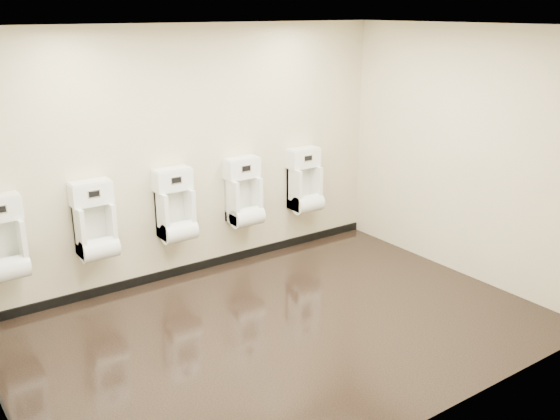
% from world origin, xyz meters
% --- Properties ---
extents(ground, '(5.00, 3.50, 0.00)m').
position_xyz_m(ground, '(0.00, 0.00, 0.00)').
color(ground, black).
rests_on(ground, ground).
extents(ceiling, '(5.00, 3.50, 0.00)m').
position_xyz_m(ceiling, '(0.00, 0.00, 2.80)').
color(ceiling, white).
extents(back_wall, '(5.00, 0.02, 2.80)m').
position_xyz_m(back_wall, '(0.00, 1.75, 1.40)').
color(back_wall, beige).
rests_on(back_wall, ground).
extents(front_wall, '(5.00, 0.02, 2.80)m').
position_xyz_m(front_wall, '(0.00, -1.75, 1.40)').
color(front_wall, beige).
rests_on(front_wall, ground).
extents(right_wall, '(0.02, 3.50, 2.80)m').
position_xyz_m(right_wall, '(2.50, 0.00, 1.40)').
color(right_wall, beige).
rests_on(right_wall, ground).
extents(skirting_back, '(5.00, 0.02, 0.10)m').
position_xyz_m(skirting_back, '(0.00, 1.74, 0.05)').
color(skirting_back, black).
rests_on(skirting_back, ground).
extents(skirting_left, '(0.02, 3.50, 0.10)m').
position_xyz_m(skirting_left, '(-2.49, 0.00, 0.05)').
color(skirting_left, black).
rests_on(skirting_left, ground).
extents(urinal_0, '(0.42, 0.32, 0.79)m').
position_xyz_m(urinal_0, '(-2.07, 1.61, 0.83)').
color(urinal_0, white).
rests_on(urinal_0, back_wall).
extents(urinal_1, '(0.42, 0.32, 0.79)m').
position_xyz_m(urinal_1, '(-1.19, 1.61, 0.83)').
color(urinal_1, white).
rests_on(urinal_1, back_wall).
extents(urinal_2, '(0.42, 0.32, 0.79)m').
position_xyz_m(urinal_2, '(-0.29, 1.61, 0.83)').
color(urinal_2, white).
rests_on(urinal_2, back_wall).
extents(urinal_3, '(0.42, 0.32, 0.79)m').
position_xyz_m(urinal_3, '(0.60, 1.61, 0.83)').
color(urinal_3, white).
rests_on(urinal_3, back_wall).
extents(urinal_4, '(0.42, 0.32, 0.79)m').
position_xyz_m(urinal_4, '(1.50, 1.61, 0.83)').
color(urinal_4, white).
rests_on(urinal_4, back_wall).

